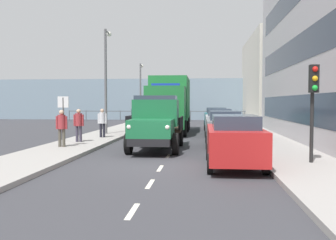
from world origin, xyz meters
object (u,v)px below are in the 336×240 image
pedestrian_strolling (62,125)px  street_sign (63,112)px  car_grey_kerbside_1 (224,128)px  lamp_post_far (141,87)px  car_silver_kerbside_2 (219,122)px  pedestrian_by_lamp (79,123)px  lamp_post_promenade (106,72)px  car_red_kerbside_near (234,140)px  truck_vintage_green (156,124)px  pedestrian_with_bag (102,121)px  car_black_oppositeside_0 (145,121)px  traffic_light_near (313,92)px  car_white_oppositeside_1 (156,118)px  lorry_cargo_green (170,103)px  car_teal_kerbside_3 (216,118)px

pedestrian_strolling → street_sign: (-0.02, -0.18, 0.57)m
car_grey_kerbside_1 → lamp_post_far: size_ratio=0.72×
car_silver_kerbside_2 → pedestrian_by_lamp: size_ratio=2.38×
lamp_post_promenade → street_sign: 7.43m
car_red_kerbside_near → lamp_post_far: 24.98m
truck_vintage_green → pedestrian_with_bag: size_ratio=3.48×
pedestrian_strolling → lamp_post_promenade: size_ratio=0.25×
car_black_oppositeside_0 → car_grey_kerbside_1: bearing=129.1°
pedestrian_by_lamp → street_sign: bearing=88.6°
pedestrian_strolling → pedestrian_by_lamp: bearing=-91.8°
truck_vintage_green → traffic_light_near: traffic_light_near is taller
car_grey_kerbside_1 → car_white_oppositeside_1: bearing=-67.1°
truck_vintage_green → car_silver_kerbside_2: truck_vintage_green is taller
car_white_oppositeside_1 → street_sign: 13.69m
pedestrian_strolling → traffic_light_near: (-9.84, 3.52, 1.36)m
lamp_post_far → street_sign: 20.06m
traffic_light_near → lamp_post_far: lamp_post_far is taller
truck_vintage_green → lorry_cargo_green: lorry_cargo_green is taller
truck_vintage_green → street_sign: size_ratio=2.51×
lamp_post_far → pedestrian_with_bag: bearing=91.5°
car_black_oppositeside_0 → truck_vintage_green: bearing=102.2°
pedestrian_strolling → traffic_light_near: 10.54m
car_teal_kerbside_3 → pedestrian_with_bag: size_ratio=2.79×
car_teal_kerbside_3 → car_white_oppositeside_1: bearing=-1.0°
street_sign → pedestrian_strolling: bearing=84.1°
pedestrian_with_bag → lamp_post_promenade: bearing=-80.4°
lamp_post_far → car_red_kerbside_near: bearing=106.6°
car_silver_kerbside_2 → car_teal_kerbside_3: (-0.00, -5.74, 0.00)m
car_red_kerbside_near → car_grey_kerbside_1: size_ratio=1.03×
car_white_oppositeside_1 → pedestrian_by_lamp: 11.78m
car_silver_kerbside_2 → pedestrian_with_bag: bearing=25.9°
pedestrian_with_bag → lamp_post_far: (0.41, -15.59, 2.53)m
lorry_cargo_green → pedestrian_with_bag: lorry_cargo_green is taller
car_black_oppositeside_0 → lamp_post_far: bearing=-79.1°
car_black_oppositeside_0 → lorry_cargo_green: bearing=-134.0°
pedestrian_by_lamp → traffic_light_near: bearing=150.1°
pedestrian_with_bag → traffic_light_near: size_ratio=0.51×
car_red_kerbside_near → street_sign: 8.27m
car_black_oppositeside_0 → lamp_post_far: lamp_post_far is taller
car_black_oppositeside_0 → street_sign: street_sign is taller
truck_vintage_green → car_grey_kerbside_1: bearing=-147.2°
car_teal_kerbside_3 → lamp_post_promenade: lamp_post_promenade is taller
lamp_post_far → street_sign: (0.17, 19.96, -1.95)m
car_white_oppositeside_1 → traffic_light_near: 18.71m
car_grey_kerbside_1 → lamp_post_far: lamp_post_far is taller
car_silver_kerbside_2 → pedestrian_with_bag: size_ratio=2.42×
truck_vintage_green → pedestrian_with_bag: truck_vintage_green is taller
car_grey_kerbside_1 → street_sign: (7.28, 2.06, 0.79)m
car_silver_kerbside_2 → street_sign: street_sign is taller
lorry_cargo_green → pedestrian_with_bag: 6.22m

